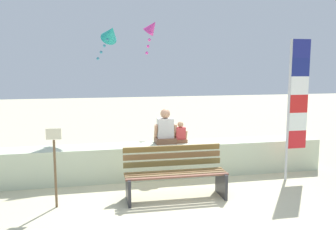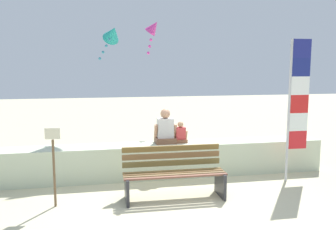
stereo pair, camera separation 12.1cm
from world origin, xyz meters
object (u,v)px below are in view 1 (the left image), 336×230
Objects in this scene: park_bench at (175,174)px; flag_banner at (296,100)px; sign_post at (55,161)px; person_adult at (165,130)px; person_child at (180,134)px; kite_magenta at (152,28)px; kite_teal at (111,33)px.

park_bench is 2.86m from flag_banner.
sign_post is (-4.56, -0.51, -0.84)m from flag_banner.
park_bench is 1.42m from person_adult.
sign_post is at bearing -150.99° from person_child.
kite_magenta is at bearing 92.87° from person_child.
person_child is 0.45× the size of kite_magenta.
flag_banner is 4.66m from sign_post.
flag_banner is 5.61m from kite_teal.
person_child is 3.74m from kite_magenta.
person_adult reaches higher than sign_post.
kite_magenta reaches higher than park_bench.
flag_banner is at bearing 6.40° from sign_post.
person_child is at bearing 158.77° from flag_banner.
kite_magenta is at bearing 61.21° from sign_post.
kite_teal is at bearing 110.22° from person_child.
sign_post is at bearing -104.12° from kite_teal.
kite_magenta is (0.18, 2.80, 2.36)m from person_adult.
park_bench is at bearing 1.15° from sign_post.
kite_magenta reaches higher than person_adult.
kite_teal is at bearing 153.15° from kite_magenta.
sign_post is (-1.18, -4.70, -2.43)m from kite_teal.
kite_teal is (-3.38, 4.19, 1.58)m from flag_banner.
kite_magenta is at bearing 122.09° from flag_banner.
person_adult is 2.68m from flag_banner.
person_child is at bearing -87.13° from kite_magenta.
person_child is 2.41m from flag_banner.
flag_banner reaches higher than sign_post.
person_child is (0.42, 1.30, 0.44)m from park_bench.
person_adult reaches higher than person_child.
kite_teal is 1.08× the size of kite_magenta.
kite_magenta reaches higher than sign_post.
flag_banner is at bearing -57.91° from kite_magenta.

